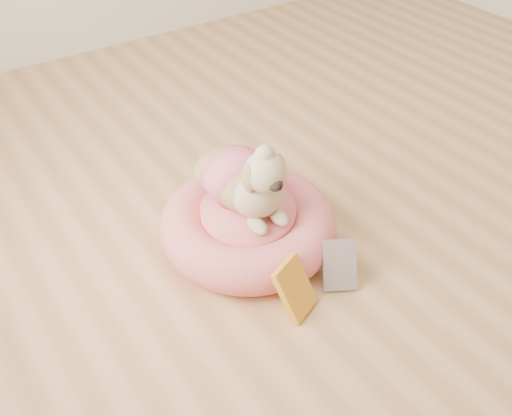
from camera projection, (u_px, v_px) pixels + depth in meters
floor at (435, 219)px, 2.21m from camera, size 4.50×4.50×0.00m
pet_bed at (248, 225)px, 2.06m from camera, size 0.64×0.64×0.17m
dog at (245, 168)px, 1.92m from camera, size 0.31×0.44×0.31m
book_yellow at (295, 288)px, 1.81m from camera, size 0.16×0.15×0.18m
book_white at (340, 265)px, 1.91m from camera, size 0.15×0.15×0.16m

